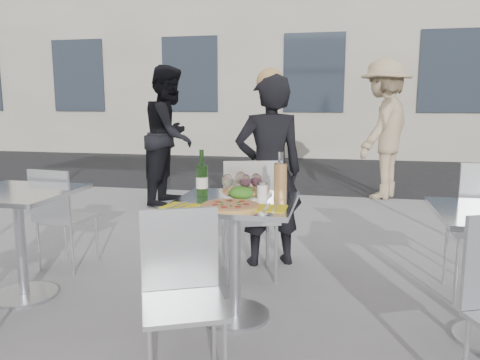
% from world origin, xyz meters
% --- Properties ---
extents(ground, '(80.00, 80.00, 0.00)m').
position_xyz_m(ground, '(0.00, 0.00, 0.00)').
color(ground, gray).
extents(street_asphalt, '(24.00, 5.00, 0.00)m').
position_xyz_m(street_asphalt, '(0.00, 6.50, 0.00)').
color(street_asphalt, black).
rests_on(street_asphalt, ground).
extents(main_table, '(0.72, 0.72, 0.75)m').
position_xyz_m(main_table, '(0.00, 0.00, 0.54)').
color(main_table, '#B7BABF').
rests_on(main_table, ground).
extents(side_table_left, '(0.72, 0.72, 0.75)m').
position_xyz_m(side_table_left, '(-1.50, 0.00, 0.54)').
color(side_table_left, '#B7BABF').
rests_on(side_table_left, ground).
extents(chair_far, '(0.54, 0.55, 0.93)m').
position_xyz_m(chair_far, '(-0.02, 0.62, 0.55)').
color(chair_far, silver).
rests_on(chair_far, ground).
extents(chair_near, '(0.50, 0.51, 0.83)m').
position_xyz_m(chair_near, '(-0.10, -0.70, 0.49)').
color(chair_near, silver).
rests_on(chair_near, ground).
extents(side_chair_lfar, '(0.42, 0.42, 0.82)m').
position_xyz_m(side_chair_lfar, '(-1.55, 0.54, 0.49)').
color(side_chair_lfar, silver).
rests_on(side_chair_lfar, ground).
extents(woman_diner, '(0.67, 0.57, 1.55)m').
position_xyz_m(woman_diner, '(0.06, 1.03, 0.78)').
color(woman_diner, black).
rests_on(woman_diner, ground).
extents(pedestrian_a, '(0.69, 0.88, 1.80)m').
position_xyz_m(pedestrian_a, '(-1.57, 3.14, 0.90)').
color(pedestrian_a, black).
rests_on(pedestrian_a, ground).
extents(pedestrian_b, '(1.17, 1.43, 1.93)m').
position_xyz_m(pedestrian_b, '(1.21, 4.07, 0.96)').
color(pedestrian_b, tan).
rests_on(pedestrian_b, ground).
extents(pizza_near, '(0.33, 0.33, 0.02)m').
position_xyz_m(pizza_near, '(0.02, -0.19, 0.76)').
color(pizza_near, tan).
rests_on(pizza_near, main_table).
extents(pizza_far, '(0.34, 0.34, 0.03)m').
position_xyz_m(pizza_far, '(0.02, 0.21, 0.77)').
color(pizza_far, white).
rests_on(pizza_far, main_table).
extents(salad_plate, '(0.22, 0.22, 0.09)m').
position_xyz_m(salad_plate, '(0.04, 0.03, 0.79)').
color(salad_plate, white).
rests_on(salad_plate, main_table).
extents(wine_bottle, '(0.08, 0.08, 0.29)m').
position_xyz_m(wine_bottle, '(-0.22, 0.06, 0.86)').
color(wine_bottle, '#2B5B22').
rests_on(wine_bottle, main_table).
extents(carafe, '(0.08, 0.08, 0.29)m').
position_xyz_m(carafe, '(0.26, 0.09, 0.87)').
color(carafe, '#DFAA5F').
rests_on(carafe, main_table).
extents(sugar_shaker, '(0.06, 0.06, 0.11)m').
position_xyz_m(sugar_shaker, '(0.16, 0.06, 0.80)').
color(sugar_shaker, white).
rests_on(sugar_shaker, main_table).
extents(wineglass_white_a, '(0.07, 0.07, 0.16)m').
position_xyz_m(wineglass_white_a, '(-0.05, 0.02, 0.86)').
color(wineglass_white_a, white).
rests_on(wineglass_white_a, main_table).
extents(wineglass_white_b, '(0.07, 0.07, 0.16)m').
position_xyz_m(wineglass_white_b, '(0.01, 0.14, 0.86)').
color(wineglass_white_b, white).
rests_on(wineglass_white_b, main_table).
extents(wineglass_red_a, '(0.07, 0.07, 0.16)m').
position_xyz_m(wineglass_red_a, '(0.06, 0.03, 0.86)').
color(wineglass_red_a, white).
rests_on(wineglass_red_a, main_table).
extents(wineglass_red_b, '(0.07, 0.07, 0.16)m').
position_xyz_m(wineglass_red_b, '(0.12, 0.08, 0.86)').
color(wineglass_red_b, white).
rests_on(wineglass_red_b, main_table).
extents(napkin_left, '(0.21, 0.21, 0.01)m').
position_xyz_m(napkin_left, '(-0.27, -0.23, 0.75)').
color(napkin_left, yellow).
rests_on(napkin_left, main_table).
extents(napkin_right, '(0.18, 0.20, 0.01)m').
position_xyz_m(napkin_right, '(0.24, -0.17, 0.75)').
color(napkin_right, yellow).
rests_on(napkin_right, main_table).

